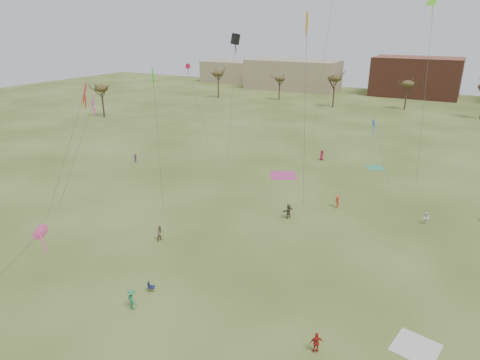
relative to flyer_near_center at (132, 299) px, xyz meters
The scene contains 18 objects.
ground 5.23m from the flyer_near_center, 84.66° to the left, with size 260.00×260.00×0.00m, color #364816.
flyer_near_center is the anchor object (origin of this frame).
spectator_fore_a 14.68m from the flyer_near_center, ahead, with size 0.94×0.39×1.60m, color #B1261E.
spectator_fore_b 11.23m from the flyer_near_center, 117.39° to the left, with size 0.83×0.65×1.71m, color #806F51.
spectator_fore_c 22.00m from the flyer_near_center, 77.98° to the left, with size 1.65×0.52×1.78m, color brown.
flyer_mid_b 28.54m from the flyer_near_center, 72.11° to the left, with size 1.06×0.61×1.64m, color #BE4623.
spectator_mid_d 39.05m from the flyer_near_center, 131.55° to the left, with size 0.88×0.37×1.50m, color purple.
spectator_mid_e 33.43m from the flyer_near_center, 55.35° to the left, with size 0.73×0.57×1.49m, color white.
flyer_far_b 45.12m from the flyer_near_center, 88.81° to the left, with size 0.85×0.56×1.75m, color maroon.
blanket_cream 21.52m from the flyer_near_center, 17.01° to the left, with size 2.93×2.93×0.03m, color silver.
blanket_plum 34.98m from the flyer_near_center, 92.81° to the left, with size 3.78×3.78×0.03m, color #B83880.
blanket_olive 46.32m from the flyer_near_center, 77.84° to the left, with size 2.65×2.65×0.03m, color #37976C.
camp_chair_center 2.61m from the flyer_near_center, 94.30° to the left, with size 0.71×0.69×0.87m.
kites_aloft 41.92m from the flyer_near_center, 96.58° to the left, with size 51.52×70.84×27.75m.
tree_line 84.52m from the flyer_near_center, 91.61° to the left, with size 117.44×49.32×8.91m.
building_tan 125.07m from the flyer_near_center, 106.03° to the left, with size 32.00×14.00×10.00m, color #937F60.
building_brick 125.36m from the flyer_near_center, 87.49° to the left, with size 26.00×16.00×12.00m, color brown.
building_tan_west 142.61m from the flyer_near_center, 116.91° to the left, with size 20.00×12.00×8.00m, color #937F60.
Camera 1 is at (20.26, -25.19, 21.36)m, focal length 30.98 mm.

